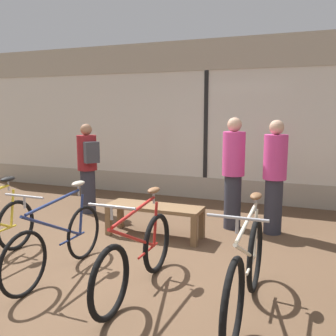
# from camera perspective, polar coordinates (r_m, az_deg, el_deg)

# --- Properties ---
(ground_plane) EXTENTS (24.00, 24.00, 0.00)m
(ground_plane) POSITION_cam_1_polar(r_m,az_deg,el_deg) (4.60, -7.44, -14.67)
(ground_plane) COLOR brown
(shop_back_wall) EXTENTS (12.00, 0.08, 3.20)m
(shop_back_wall) POSITION_cam_1_polar(r_m,az_deg,el_deg) (7.64, 5.85, 7.39)
(shop_back_wall) COLOR #B2A893
(shop_back_wall) RESTS_ON ground_plane
(bicycle_center_left) EXTENTS (0.46, 1.69, 1.01)m
(bicycle_center_left) POSITION_cam_1_polar(r_m,az_deg,el_deg) (4.41, -16.40, -10.68)
(bicycle_center_left) COLOR black
(bicycle_center_left) RESTS_ON ground_plane
(bicycle_center_right) EXTENTS (0.46, 1.72, 1.02)m
(bicycle_center_right) POSITION_cam_1_polar(r_m,az_deg,el_deg) (3.88, -4.76, -13.26)
(bicycle_center_right) COLOR black
(bicycle_center_right) RESTS_ON ground_plane
(bicycle_right) EXTENTS (0.46, 1.83, 1.06)m
(bicycle_right) POSITION_cam_1_polar(r_m,az_deg,el_deg) (3.50, 11.81, -15.36)
(bicycle_right) COLOR black
(bicycle_right) RESTS_ON ground_plane
(display_bench) EXTENTS (1.40, 0.44, 0.46)m
(display_bench) POSITION_cam_1_polar(r_m,az_deg,el_deg) (5.45, -2.07, -6.57)
(display_bench) COLOR brown
(display_bench) RESTS_ON ground_plane
(customer_near_rack) EXTENTS (0.34, 0.34, 1.72)m
(customer_near_rack) POSITION_cam_1_polar(r_m,az_deg,el_deg) (5.80, 9.92, -0.45)
(customer_near_rack) COLOR #2D2D38
(customer_near_rack) RESTS_ON ground_plane
(customer_by_window) EXTENTS (0.48, 0.48, 1.69)m
(customer_by_window) POSITION_cam_1_polar(r_m,az_deg,el_deg) (5.69, 15.93, -1.01)
(customer_by_window) COLOR #2D2D38
(customer_by_window) RESTS_ON ground_plane
(customer_mid_floor) EXTENTS (0.56, 0.52, 1.59)m
(customer_mid_floor) POSITION_cam_1_polar(r_m,az_deg,el_deg) (6.74, -12.14, 0.35)
(customer_mid_floor) COLOR #2D2D38
(customer_mid_floor) RESTS_ON ground_plane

